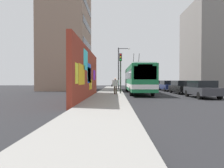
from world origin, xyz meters
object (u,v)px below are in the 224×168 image
(parked_car_dark_gray, at_px, (202,89))
(parked_car_navy, at_px, (168,85))
(parked_car_silver, at_px, (158,85))
(street_lamp, at_px, (120,65))
(traffic_light, at_px, (121,67))
(parked_car_black, at_px, (181,87))
(pedestrian_at_curb, at_px, (115,85))
(city_bus, at_px, (138,78))

(parked_car_dark_gray, height_order, parked_car_navy, same)
(parked_car_silver, distance_m, street_lamp, 9.32)
(parked_car_dark_gray, height_order, parked_car_silver, same)
(traffic_light, bearing_deg, street_lamp, -0.71)
(parked_car_black, distance_m, parked_car_navy, 5.91)
(parked_car_silver, height_order, street_lamp, street_lamp)
(pedestrian_at_curb, bearing_deg, parked_car_black, -68.15)
(parked_car_black, relative_size, street_lamp, 0.69)
(parked_car_black, bearing_deg, parked_car_dark_gray, 180.00)
(parked_car_silver, bearing_deg, traffic_light, 152.93)
(parked_car_navy, distance_m, street_lamp, 8.04)
(parked_car_black, distance_m, traffic_light, 7.96)
(parked_car_black, bearing_deg, city_bus, 86.00)
(pedestrian_at_curb, distance_m, traffic_light, 2.36)
(parked_car_navy, xyz_separation_m, traffic_light, (-7.92, 7.35, 2.29))
(parked_car_dark_gray, relative_size, parked_car_silver, 0.91)
(street_lamp, bearing_deg, parked_car_navy, -101.89)
(parked_car_silver, height_order, traffic_light, traffic_light)
(parked_car_black, xyz_separation_m, traffic_light, (-2.01, 7.35, 2.29))
(pedestrian_at_curb, height_order, traffic_light, traffic_light)
(traffic_light, bearing_deg, parked_car_navy, -42.87)
(city_bus, relative_size, parked_car_navy, 2.52)
(pedestrian_at_curb, relative_size, street_lamp, 0.26)
(parked_car_navy, relative_size, street_lamp, 0.72)
(parked_car_silver, xyz_separation_m, traffic_light, (-14.38, 7.35, 2.29))
(parked_car_black, xyz_separation_m, parked_car_navy, (5.91, 0.00, 0.00))
(city_bus, xyz_separation_m, parked_car_dark_gray, (-5.92, -5.20, -1.00))
(parked_car_dark_gray, distance_m, pedestrian_at_curb, 8.28)
(parked_car_navy, height_order, parked_car_silver, same)
(parked_car_dark_gray, bearing_deg, pedestrian_at_curb, 73.28)
(city_bus, height_order, parked_car_navy, city_bus)
(traffic_light, height_order, street_lamp, street_lamp)
(parked_car_navy, xyz_separation_m, parked_car_silver, (6.46, -0.00, -0.00))
(parked_car_black, relative_size, traffic_light, 1.04)
(street_lamp, bearing_deg, city_bus, -163.96)
(city_bus, distance_m, traffic_light, 3.45)
(parked_car_silver, bearing_deg, parked_car_black, 180.00)
(parked_car_silver, bearing_deg, city_bus, 156.59)
(city_bus, relative_size, street_lamp, 1.83)
(parked_car_navy, distance_m, traffic_light, 11.04)
(parked_car_silver, bearing_deg, pedestrian_at_curb, 152.99)
(city_bus, distance_m, parked_car_navy, 7.67)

